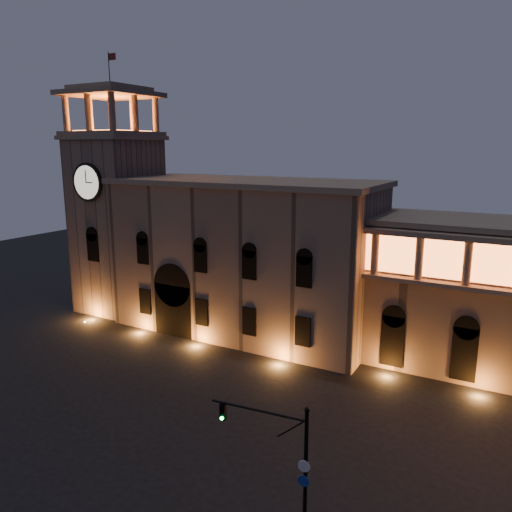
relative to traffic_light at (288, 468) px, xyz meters
name	(u,v)px	position (x,y,z in m)	size (l,w,h in m)	color
ground	(128,419)	(-16.24, 4.82, -4.22)	(160.00, 160.00, 0.00)	black
government_building	(244,257)	(-18.31, 26.75, 4.55)	(30.80, 12.80, 17.60)	#7E6452
clock_tower	(118,215)	(-36.74, 25.80, 8.28)	(9.80, 9.80, 32.40)	#7E6452
traffic_light	(288,468)	(0.00, 0.00, 0.00)	(5.83, 1.01, 8.03)	black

